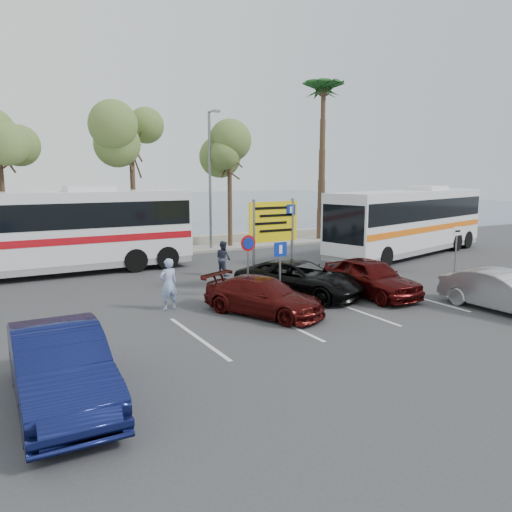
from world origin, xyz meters
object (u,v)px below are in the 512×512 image
street_lamp_right (210,173)px  car_red (371,277)px  coach_bus_left (47,234)px  suv_black (300,279)px  pedestrian_far (223,258)px  car_maroon (264,296)px  car_blue (60,367)px  pedestrian_near (168,284)px  direction_sign (273,228)px  car_silver_b (502,291)px  coach_bus_right (409,223)px

street_lamp_right → car_red: (0.52, -13.25, -3.88)m
coach_bus_left → street_lamp_right: bearing=17.6°
coach_bus_left → suv_black: size_ratio=2.66×
car_red → coach_bus_left: bearing=133.9°
suv_black → pedestrian_far: (-0.75, 5.00, 0.12)m
car_red → suv_black: size_ratio=0.87×
car_maroon → suv_black: bearing=4.5°
street_lamp_right → pedestrian_far: street_lamp_right is taller
car_blue → pedestrian_near: bearing=53.5°
direction_sign → car_silver_b: direction_sign is taller
direction_sign → car_maroon: bearing=-126.4°
coach_bus_left → car_maroon: bearing=-63.3°
car_red → car_silver_b: (2.40, -3.77, -0.04)m
car_maroon → pedestrian_near: size_ratio=2.38×
direction_sign → suv_black: size_ratio=0.74×
coach_bus_left → pedestrian_near: 8.77m
coach_bus_right → car_silver_b: (-6.10, -10.00, -1.12)m
suv_black → coach_bus_right: bearing=-2.8°
street_lamp_right → direction_sign: 10.73m
direction_sign → pedestrian_near: size_ratio=2.04×
coach_bus_left → suv_black: 11.86m
car_maroon → pedestrian_near: (-2.49, 2.12, 0.27)m
suv_black → car_blue: bearing=-179.0°
coach_bus_left → car_silver_b: bearing=-48.4°
coach_bus_right → car_blue: 22.48m
direction_sign → pedestrian_near: (-4.77, -0.97, -1.55)m
car_red → pedestrian_far: 6.98m
street_lamp_right → pedestrian_near: size_ratio=4.53×
direction_sign → car_red: direction_sign is taller
car_maroon → car_red: (4.80, 0.17, 0.11)m
car_blue → direction_sign: bearing=37.0°
car_maroon → suv_black: (2.40, 1.40, 0.07)m
direction_sign → coach_bus_left: (-7.50, 7.30, -0.56)m
car_blue → car_red: 12.21m
car_red → pedestrian_far: size_ratio=2.67×
car_blue → coach_bus_left: bearing=84.1°
pedestrian_near → pedestrian_far: (4.15, 4.28, -0.09)m
coach_bus_right → car_maroon: (-13.30, -6.40, -1.19)m
coach_bus_right → car_maroon: size_ratio=3.03×
car_blue → car_silver_b: (14.02, 0.00, -0.11)m
car_red → suv_black: 2.70m
car_maroon → pedestrian_near: 3.29m
coach_bus_left → coach_bus_right: size_ratio=1.02×
car_maroon → car_silver_b: 8.05m
car_blue → pedestrian_near: pedestrian_near is taller
street_lamp_right → pedestrian_near: street_lamp_right is taller
coach_bus_left → car_blue: bearing=-96.5°
car_blue → car_silver_b: bearing=0.6°
pedestrian_near → pedestrian_far: pedestrian_near is taller
coach_bus_right → coach_bus_left: bearing=167.8°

